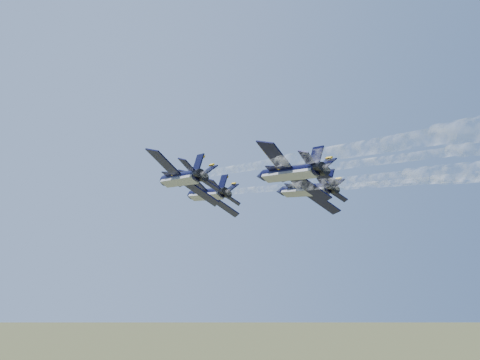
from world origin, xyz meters
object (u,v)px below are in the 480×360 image
object	(u,v)px
jet_lead	(206,194)
jet_slot	(289,173)
jet_left	(180,178)
jet_right	(305,190)

from	to	relation	value
jet_lead	jet_slot	world-z (taller)	same
jet_left	jet_right	world-z (taller)	same
jet_right	jet_slot	bearing A→B (deg)	-134.40
jet_lead	jet_slot	xyz separation A→B (m)	(5.36, -24.59, 0.00)
jet_left	jet_right	bearing A→B (deg)	-0.55
jet_right	jet_lead	bearing A→B (deg)	134.47
jet_left	jet_right	size ratio (longest dim) A/B	1.00
jet_slot	jet_lead	bearing A→B (deg)	92.46
jet_lead	jet_left	distance (m)	16.82
jet_right	jet_slot	size ratio (longest dim) A/B	1.00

